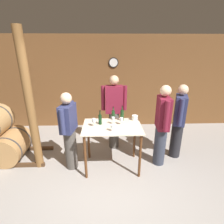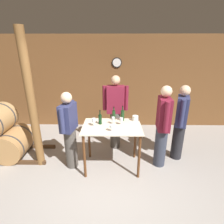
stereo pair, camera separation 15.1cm
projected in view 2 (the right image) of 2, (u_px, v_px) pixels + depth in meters
name	position (u px, v px, depth m)	size (l,w,h in m)	color
ground_plane	(109.00, 195.00, 2.96)	(14.00, 14.00, 0.00)	#9E9993
back_wall	(111.00, 83.00, 5.20)	(8.40, 0.08, 2.70)	brown
tasting_table	(112.00, 134.00, 3.42)	(1.13, 0.78, 0.93)	beige
wooden_post	(32.00, 104.00, 3.31)	(0.16, 0.16, 2.70)	brown
wine_bottle_far_left	(100.00, 119.00, 3.41)	(0.07, 0.07, 0.29)	black
wine_bottle_left	(114.00, 115.00, 3.63)	(0.07, 0.07, 0.28)	#193819
wine_bottle_center	(123.00, 115.00, 3.56)	(0.07, 0.07, 0.32)	#193819
wine_glass_near_left	(94.00, 120.00, 3.32)	(0.07, 0.07, 0.16)	silver
wine_glass_near_center	(112.00, 127.00, 3.12)	(0.07, 0.07, 0.13)	silver
wine_glass_near_right	(113.00, 119.00, 3.41)	(0.06, 0.06, 0.15)	silver
wine_glass_far_side	(121.00, 120.00, 3.38)	(0.06, 0.06, 0.15)	silver
ice_bucket	(135.00, 118.00, 3.59)	(0.12, 0.12, 0.10)	white
person_host	(69.00, 130.00, 3.41)	(0.29, 0.58, 1.59)	#4C4742
person_visitor_with_scarf	(115.00, 111.00, 4.09)	(0.59, 0.24, 1.78)	#4C4742
person_visitor_bearded	(180.00, 122.00, 3.68)	(0.34, 0.56, 1.65)	#232328
person_visitor_near_door	(163.00, 126.00, 3.43)	(0.25, 0.59, 1.70)	#333847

